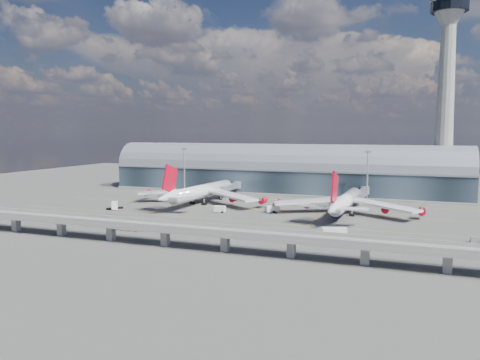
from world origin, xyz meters
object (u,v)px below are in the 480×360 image
(control_tower, at_px, (446,99))
(airliner_left, at_px, (200,192))
(service_truck_5, at_px, (175,195))
(service_truck_3, at_px, (272,209))
(floodlight_mast_left, at_px, (184,170))
(airliner_right, at_px, (345,202))
(service_truck_1, at_px, (220,209))
(service_truck_4, at_px, (334,201))
(cargo_train_0, at_px, (130,228))
(cargo_train_1, at_px, (369,238))
(floodlight_mast_right, at_px, (367,175))
(service_truck_0, at_px, (115,206))
(service_truck_2, at_px, (334,232))

(control_tower, height_order, airliner_left, control_tower)
(airliner_left, xyz_separation_m, service_truck_5, (-22.48, 16.52, -4.76))
(control_tower, height_order, service_truck_3, control_tower)
(floodlight_mast_left, height_order, airliner_right, floodlight_mast_left)
(service_truck_1, relative_size, service_truck_4, 1.08)
(cargo_train_0, height_order, cargo_train_1, cargo_train_0)
(control_tower, distance_m, cargo_train_1, 123.44)
(floodlight_mast_right, height_order, service_truck_5, floodlight_mast_right)
(airliner_left, xyz_separation_m, service_truck_0, (-29.80, -26.93, -4.46))
(airliner_right, distance_m, service_truck_2, 42.35)
(floodlight_mast_right, height_order, cargo_train_0, floodlight_mast_right)
(control_tower, xyz_separation_m, service_truck_0, (-140.01, -86.94, -49.96))
(service_truck_1, bearing_deg, floodlight_mast_left, 35.84)
(service_truck_5, xyz_separation_m, cargo_train_0, (25.24, -80.16, -0.41))
(service_truck_1, distance_m, service_truck_2, 61.46)
(service_truck_2, relative_size, service_truck_5, 1.42)
(floodlight_mast_left, relative_size, service_truck_4, 5.41)
(service_truck_3, height_order, service_truck_4, service_truck_3)
(cargo_train_0, xyz_separation_m, cargo_train_1, (80.81, 14.36, -0.19))
(service_truck_1, bearing_deg, service_truck_0, 95.79)
(control_tower, bearing_deg, service_truck_1, -139.73)
(airliner_right, height_order, cargo_train_1, airliner_right)
(airliner_left, bearing_deg, service_truck_0, -133.82)
(service_truck_3, height_order, service_truck_5, service_truck_3)
(floodlight_mast_left, relative_size, airliner_left, 0.36)
(service_truck_1, distance_m, service_truck_5, 53.28)
(service_truck_1, xyz_separation_m, service_truck_5, (-40.53, 34.58, -0.08))
(floodlight_mast_right, height_order, service_truck_1, floodlight_mast_right)
(airliner_right, relative_size, cargo_train_0, 7.97)
(cargo_train_1, bearing_deg, airliner_left, 55.38)
(service_truck_5, bearing_deg, cargo_train_0, -137.34)
(airliner_right, bearing_deg, floodlight_mast_right, 83.28)
(service_truck_4, bearing_deg, floodlight_mast_right, 40.27)
(airliner_right, bearing_deg, service_truck_4, 109.23)
(airliner_right, height_order, service_truck_4, airliner_right)
(service_truck_5, bearing_deg, airliner_right, -77.93)
(floodlight_mast_right, distance_m, service_truck_4, 20.59)
(service_truck_4, bearing_deg, service_truck_5, -157.95)
(service_truck_4, bearing_deg, control_tower, 50.83)
(service_truck_0, bearing_deg, service_truck_5, 46.26)
(service_truck_3, xyz_separation_m, cargo_train_1, (44.13, -39.26, -0.81))
(floodlight_mast_right, bearing_deg, service_truck_0, -150.70)
(service_truck_3, relative_size, cargo_train_0, 0.76)
(cargo_train_1, bearing_deg, service_truck_0, 74.75)
(floodlight_mast_left, relative_size, service_truck_3, 4.03)
(airliner_left, relative_size, cargo_train_0, 8.46)
(floodlight_mast_left, distance_m, airliner_left, 41.17)
(floodlight_mast_left, height_order, airliner_left, floodlight_mast_left)
(floodlight_mast_right, bearing_deg, cargo_train_1, -84.13)
(floodlight_mast_left, height_order, cargo_train_0, floodlight_mast_left)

